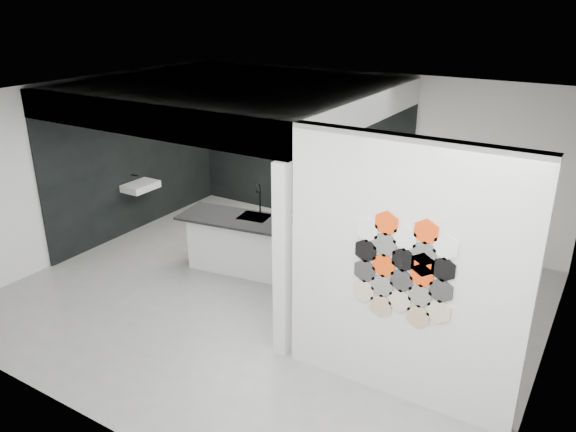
# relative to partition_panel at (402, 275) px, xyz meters

# --- Properties ---
(floor) EXTENTS (7.00, 6.00, 0.01)m
(floor) POSITION_rel_partition_panel_xyz_m (-2.23, 1.00, -1.40)
(floor) COLOR gray
(partition_panel) EXTENTS (2.45, 0.15, 2.80)m
(partition_panel) POSITION_rel_partition_panel_xyz_m (0.00, 0.00, 0.00)
(partition_panel) COLOR silver
(partition_panel) RESTS_ON floor
(bay_clad_back) EXTENTS (4.40, 0.04, 2.35)m
(bay_clad_back) POSITION_rel_partition_panel_xyz_m (-3.52, 3.97, -0.22)
(bay_clad_back) COLOR black
(bay_clad_back) RESTS_ON floor
(bay_clad_left) EXTENTS (0.04, 4.00, 2.35)m
(bay_clad_left) POSITION_rel_partition_panel_xyz_m (-5.70, 2.00, -0.22)
(bay_clad_left) COLOR black
(bay_clad_left) RESTS_ON floor
(bulkhead) EXTENTS (4.40, 4.00, 0.40)m
(bulkhead) POSITION_rel_partition_panel_xyz_m (-3.52, 2.00, 1.15)
(bulkhead) COLOR silver
(bulkhead) RESTS_ON corner_column
(corner_column) EXTENTS (0.16, 0.16, 2.35)m
(corner_column) POSITION_rel_partition_panel_xyz_m (-1.41, 0.00, -0.22)
(corner_column) COLOR silver
(corner_column) RESTS_ON floor
(fascia_beam) EXTENTS (4.40, 0.16, 0.40)m
(fascia_beam) POSITION_rel_partition_panel_xyz_m (-3.52, 0.08, 1.15)
(fascia_beam) COLOR silver
(fascia_beam) RESTS_ON corner_column
(wall_basin) EXTENTS (0.40, 0.60, 0.12)m
(wall_basin) POSITION_rel_partition_panel_xyz_m (-5.46, 1.80, -0.55)
(wall_basin) COLOR silver
(wall_basin) RESTS_ON bay_clad_left
(display_shelf) EXTENTS (3.00, 0.15, 0.04)m
(display_shelf) POSITION_rel_partition_panel_xyz_m (-3.43, 3.87, -0.10)
(display_shelf) COLOR black
(display_shelf) RESTS_ON bay_clad_back
(kitchen_island) EXTENTS (1.79, 1.00, 1.37)m
(kitchen_island) POSITION_rel_partition_panel_xyz_m (-3.11, 1.47, -0.94)
(kitchen_island) COLOR silver
(kitchen_island) RESTS_ON floor
(stockpot) EXTENTS (0.27, 0.27, 0.19)m
(stockpot) POSITION_rel_partition_panel_xyz_m (-4.53, 3.87, 0.01)
(stockpot) COLOR black
(stockpot) RESTS_ON display_shelf
(kettle) EXTENTS (0.22, 0.22, 0.17)m
(kettle) POSITION_rel_partition_panel_xyz_m (-2.31, 3.87, 0.01)
(kettle) COLOR black
(kettle) RESTS_ON display_shelf
(glass_bowl) EXTENTS (0.18, 0.18, 0.11)m
(glass_bowl) POSITION_rel_partition_panel_xyz_m (-2.08, 3.87, -0.03)
(glass_bowl) COLOR gray
(glass_bowl) RESTS_ON display_shelf
(glass_vase) EXTENTS (0.10, 0.10, 0.12)m
(glass_vase) POSITION_rel_partition_panel_xyz_m (-2.08, 3.87, -0.02)
(glass_vase) COLOR gray
(glass_vase) RESTS_ON display_shelf
(bottle_dark) EXTENTS (0.07, 0.07, 0.16)m
(bottle_dark) POSITION_rel_partition_panel_xyz_m (-3.65, 3.87, 0.00)
(bottle_dark) COLOR black
(bottle_dark) RESTS_ON display_shelf
(utensil_cup) EXTENTS (0.10, 0.10, 0.10)m
(utensil_cup) POSITION_rel_partition_panel_xyz_m (-4.33, 3.87, -0.03)
(utensil_cup) COLOR black
(utensil_cup) RESTS_ON display_shelf
(hex_tile_cluster) EXTENTS (1.04, 0.02, 1.16)m
(hex_tile_cluster) POSITION_rel_partition_panel_xyz_m (0.03, -0.09, 0.10)
(hex_tile_cluster) COLOR beige
(hex_tile_cluster) RESTS_ON partition_panel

